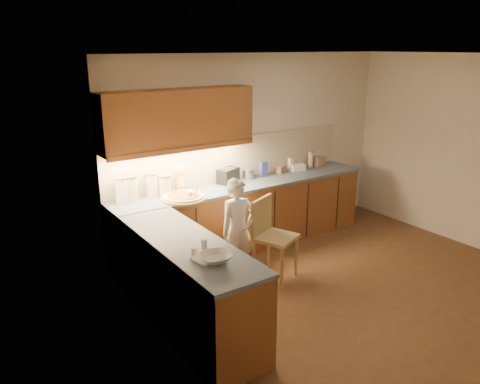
{
  "coord_description": "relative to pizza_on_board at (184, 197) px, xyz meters",
  "views": [
    {
      "loc": [
        -3.83,
        -3.25,
        2.69
      ],
      "look_at": [
        -0.8,
        1.2,
        1.0
      ],
      "focal_mm": 35.0,
      "sensor_mm": 36.0,
      "label": 1
    }
  ],
  "objects": [
    {
      "name": "white_bottle",
      "position": [
        1.94,
        0.31,
        0.07
      ],
      "size": [
        0.07,
        0.07,
        0.19
      ],
      "primitive_type": "cube",
      "rotation": [
        0.0,
        0.0,
        0.06
      ],
      "color": "white",
      "rests_on": "l_counter"
    },
    {
      "name": "dough_cloth",
      "position": [
        -0.6,
        -1.6,
        -0.02
      ],
      "size": [
        0.29,
        0.24,
        0.02
      ],
      "primitive_type": "cube",
      "rotation": [
        0.0,
        0.0,
        0.17
      ],
      "color": "white",
      "rests_on": "l_counter"
    },
    {
      "name": "child",
      "position": [
        0.37,
        -0.62,
        -0.32
      ],
      "size": [
        0.47,
        0.33,
        1.26
      ],
      "primitive_type": "imported",
      "rotation": [
        0.0,
        0.0,
        -0.06
      ],
      "color": "white",
      "rests_on": "ground"
    },
    {
      "name": "card_box_b",
      "position": [
        2.49,
        0.3,
        0.04
      ],
      "size": [
        0.18,
        0.14,
        0.13
      ],
      "primitive_type": "cube",
      "rotation": [
        0.0,
        0.0,
        0.02
      ],
      "color": "#A58359",
      "rests_on": "l_counter"
    },
    {
      "name": "blue_box",
      "position": [
        1.41,
        0.28,
        0.08
      ],
      "size": [
        0.1,
        0.07,
        0.21
      ],
      "primitive_type": "cube",
      "rotation": [
        0.0,
        0.0,
        -0.02
      ],
      "color": "#3746A7",
      "rests_on": "l_counter"
    },
    {
      "name": "backsplash",
      "position": [
        1.0,
        0.42,
        0.27
      ],
      "size": [
        3.75,
        0.02,
        0.58
      ],
      "primitive_type": "cube",
      "color": "beige",
      "rests_on": "l_counter"
    },
    {
      "name": "toaster",
      "position": [
        0.82,
        0.29,
        0.07
      ],
      "size": [
        0.35,
        0.27,
        0.2
      ],
      "rotation": [
        0.0,
        0.0,
        0.37
      ],
      "color": "black",
      "rests_on": "l_counter"
    },
    {
      "name": "upper_cabinets",
      "position": [
        0.1,
        0.26,
        0.9
      ],
      "size": [
        1.95,
        0.36,
        0.73
      ],
      "color": "brown",
      "rests_on": "ground"
    },
    {
      "name": "spice_jar_a",
      "position": [
        -0.67,
        -1.47,
        0.01
      ],
      "size": [
        0.06,
        0.06,
        0.07
      ],
      "primitive_type": "cylinder",
      "rotation": [
        0.0,
        0.0,
        0.13
      ],
      "color": "white",
      "rests_on": "l_counter"
    },
    {
      "name": "canister_c",
      "position": [
        -0.26,
        0.33,
        0.12
      ],
      "size": [
        0.16,
        0.16,
        0.29
      ],
      "rotation": [
        0.0,
        0.0,
        0.33
      ],
      "color": "silver",
      "rests_on": "l_counter"
    },
    {
      "name": "canister_a",
      "position": [
        -0.67,
        0.27,
        0.13
      ],
      "size": [
        0.16,
        0.16,
        0.32
      ],
      "rotation": [
        0.0,
        0.0,
        0.16
      ],
      "color": "silver",
      "rests_on": "l_counter"
    },
    {
      "name": "tall_jar",
      "position": [
        2.32,
        0.3,
        0.1
      ],
      "size": [
        0.08,
        0.08,
        0.25
      ],
      "rotation": [
        0.0,
        0.0,
        0.38
      ],
      "color": "silver",
      "rests_on": "l_counter"
    },
    {
      "name": "oil_jug",
      "position": [
        0.11,
        0.3,
        0.12
      ],
      "size": [
        0.12,
        0.09,
        0.32
      ],
      "rotation": [
        0.0,
        0.0,
        -0.13
      ],
      "color": "gold",
      "rests_on": "l_counter"
    },
    {
      "name": "steel_pot",
      "position": [
        1.16,
        0.31,
        0.04
      ],
      "size": [
        0.18,
        0.18,
        0.14
      ],
      "color": "#AEAEB3",
      "rests_on": "l_counter"
    },
    {
      "name": "card_box_a",
      "position": [
        1.74,
        0.3,
        0.03
      ],
      "size": [
        0.17,
        0.14,
        0.1
      ],
      "primitive_type": "cube",
      "rotation": [
        0.0,
        0.0,
        0.26
      ],
      "color": "tan",
      "rests_on": "l_counter"
    },
    {
      "name": "l_counter",
      "position": [
        0.45,
        -0.31,
        -0.48
      ],
      "size": [
        3.77,
        2.62,
        0.92
      ],
      "color": "brown",
      "rests_on": "ground"
    },
    {
      "name": "spice_jar_b",
      "position": [
        -0.51,
        -1.36,
        0.01
      ],
      "size": [
        0.07,
        0.07,
        0.08
      ],
      "primitive_type": "cylinder",
      "rotation": [
        0.0,
        0.0,
        -0.32
      ],
      "color": "white",
      "rests_on": "l_counter"
    },
    {
      "name": "canister_b",
      "position": [
        -0.55,
        0.29,
        0.13
      ],
      "size": [
        0.18,
        0.18,
        0.31
      ],
      "rotation": [
        0.0,
        0.0,
        0.01
      ],
      "color": "beige",
      "rests_on": "l_counter"
    },
    {
      "name": "pizza_on_board",
      "position": [
        0.0,
        0.0,
        0.0
      ],
      "size": [
        0.55,
        0.55,
        0.22
      ],
      "rotation": [
        0.0,
        0.0,
        0.38
      ],
      "color": "tan",
      "rests_on": "l_counter"
    },
    {
      "name": "mixing_bowl",
      "position": [
        -0.58,
        -1.68,
        0.01
      ],
      "size": [
        0.29,
        0.29,
        0.07
      ],
      "primitive_type": "imported",
      "rotation": [
        0.0,
        0.0,
        -0.08
      ],
      "color": "silver",
      "rests_on": "l_counter"
    },
    {
      "name": "room",
      "position": [
        1.37,
        -1.56,
        0.73
      ],
      "size": [
        4.54,
        4.5,
        2.62
      ],
      "color": "#54331D",
      "rests_on": "ground"
    },
    {
      "name": "canister_d",
      "position": [
        -0.12,
        0.27,
        0.11
      ],
      "size": [
        0.16,
        0.16,
        0.26
      ],
      "rotation": [
        0.0,
        0.0,
        0.26
      ],
      "color": "white",
      "rests_on": "l_counter"
    },
    {
      "name": "flat_pack",
      "position": [
        2.03,
        0.26,
        0.02
      ],
      "size": [
        0.24,
        0.18,
        0.09
      ],
      "primitive_type": "cube",
      "rotation": [
        0.0,
        0.0,
        -0.16
      ],
      "color": "white",
      "rests_on": "l_counter"
    },
    {
      "name": "wooden_chair",
      "position": [
        0.75,
        -0.74,
        -0.38
      ],
      "size": [
        0.58,
        0.58,
        0.97
      ],
      "rotation": [
        0.0,
        0.0,
        0.41
      ],
      "color": "tan",
      "rests_on": "ground"
    }
  ]
}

